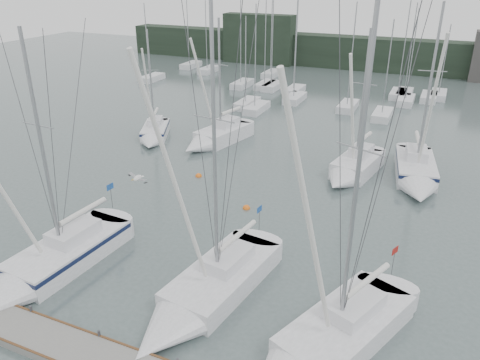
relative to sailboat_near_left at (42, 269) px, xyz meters
name	(u,v)px	position (x,y,z in m)	size (l,w,h in m)	color
ground	(185,300)	(7.84, 1.52, -0.61)	(160.00, 160.00, 0.00)	#4A5B59
far_treeline	(381,54)	(7.84, 63.52, 1.89)	(90.00, 4.00, 5.00)	black
far_building_left	(259,39)	(-12.16, 61.52, 3.39)	(12.00, 3.00, 8.00)	black
mast_forest	(326,90)	(3.80, 45.22, -0.13)	(59.01, 27.41, 14.86)	silver
sailboat_near_left	(42,269)	(0.00, 0.00, 0.00)	(3.77, 10.58, 13.84)	silver
sailboat_near_center	(197,301)	(8.75, 1.16, -0.07)	(4.47, 10.57, 15.68)	silver
sailboat_near_right	(317,353)	(14.92, 0.21, -0.04)	(6.49, 10.28, 15.59)	silver
sailboat_mid_a	(154,135)	(-6.80, 20.98, -0.06)	(4.90, 7.12, 10.86)	silver
sailboat_mid_b	(213,139)	(-0.97, 22.07, 0.01)	(4.55, 8.52, 12.10)	silver
sailboat_mid_c	(351,171)	(12.31, 19.72, 0.03)	(3.95, 7.77, 12.10)	silver
sailboat_mid_d	(417,175)	(17.12, 20.80, 0.05)	(4.19, 9.44, 14.01)	silver
buoy_a	(246,208)	(6.81, 11.73, -0.61)	(0.52, 0.52, 0.52)	orange
buoy_c	(199,176)	(1.20, 15.18, -0.61)	(0.52, 0.52, 0.52)	orange
seagull	(138,178)	(6.96, -0.18, 6.67)	(1.10, 0.54, 0.22)	white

